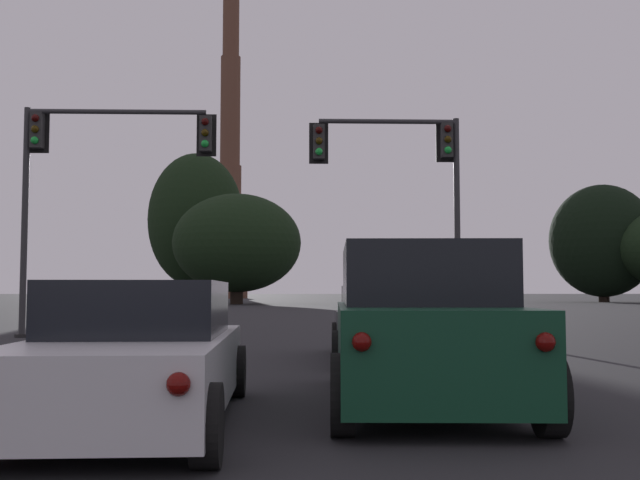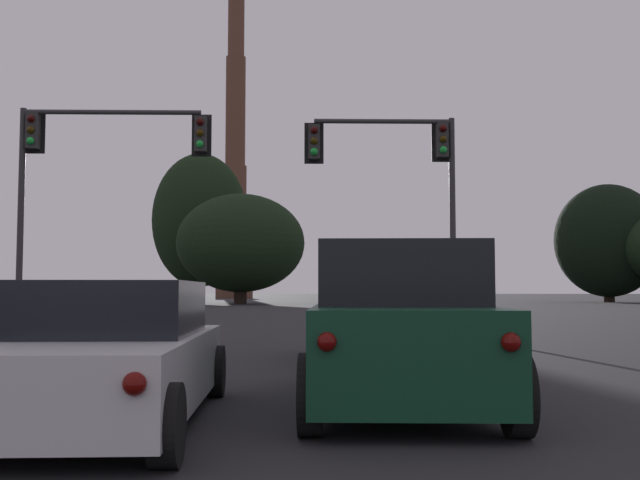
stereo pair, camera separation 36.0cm
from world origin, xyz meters
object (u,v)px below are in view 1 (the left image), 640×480
at_px(sedan_center_lane_second, 138,356).
at_px(sedan_right_lane_front, 386,325).
at_px(suv_right_lane_second, 420,327).
at_px(traffic_light_overhead_right, 410,170).
at_px(traffic_light_overhead_left, 88,161).
at_px(traffic_light_far_right, 360,262).
at_px(smokestack, 230,160).

bearing_deg(sedan_center_lane_second, sedan_right_lane_front, 63.02).
height_order(sedan_center_lane_second, suv_right_lane_second, suv_right_lane_second).
distance_m(suv_right_lane_second, traffic_light_overhead_right, 14.02).
relative_size(sedan_center_lane_second, sedan_right_lane_front, 1.00).
bearing_deg(traffic_light_overhead_left, suv_right_lane_second, -59.54).
height_order(sedan_right_lane_front, traffic_light_overhead_left, traffic_light_overhead_left).
bearing_deg(sedan_center_lane_second, traffic_light_far_right, 81.25).
distance_m(traffic_light_far_right, smokestack, 76.51).
bearing_deg(sedan_right_lane_front, traffic_light_overhead_left, 138.75).
height_order(traffic_light_far_right, traffic_light_overhead_left, traffic_light_overhead_left).
bearing_deg(traffic_light_far_right, suv_right_lane_second, -93.95).
xyz_separation_m(suv_right_lane_second, traffic_light_overhead_right, (1.91, 13.29, 4.03)).
bearing_deg(suv_right_lane_second, traffic_light_overhead_left, 123.28).
height_order(traffic_light_overhead_right, traffic_light_overhead_left, traffic_light_overhead_left).
height_order(sedan_right_lane_front, smokestack, smokestack).
bearing_deg(sedan_center_lane_second, suv_right_lane_second, 19.75).
bearing_deg(smokestack, traffic_light_overhead_right, -81.94).
bearing_deg(smokestack, sedan_center_lane_second, -85.23).
height_order(suv_right_lane_second, smokestack, smokestack).
bearing_deg(sedan_right_lane_front, suv_right_lane_second, -92.06).
height_order(suv_right_lane_second, traffic_light_far_right, traffic_light_far_right).
height_order(traffic_light_overhead_right, smokestack, smokestack).
distance_m(sedan_center_lane_second, traffic_light_overhead_left, 15.30).
distance_m(sedan_center_lane_second, traffic_light_far_right, 49.15).
relative_size(suv_right_lane_second, traffic_light_overhead_right, 0.77).
bearing_deg(traffic_light_overhead_left, sedan_right_lane_front, -41.98).
relative_size(sedan_right_lane_front, traffic_light_far_right, 0.90).
distance_m(sedan_right_lane_front, traffic_light_overhead_left, 11.37).
relative_size(sedan_center_lane_second, suv_right_lane_second, 0.95).
xyz_separation_m(sedan_right_lane_front, traffic_light_overhead_left, (-7.80, 7.02, 4.39)).
relative_size(sedan_center_lane_second, traffic_light_far_right, 0.90).
relative_size(suv_right_lane_second, traffic_light_far_right, 0.94).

